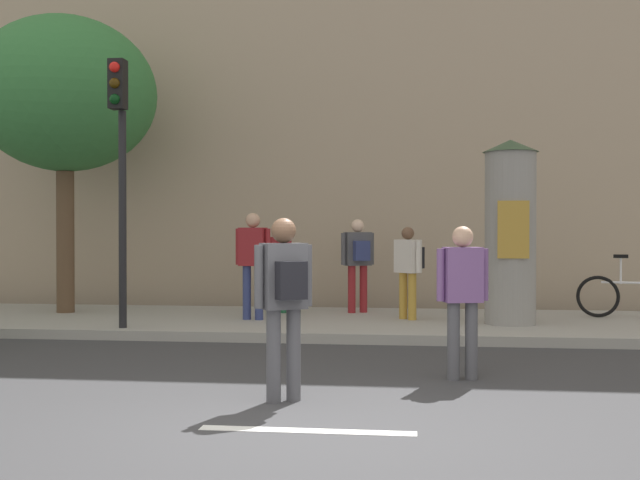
{
  "coord_description": "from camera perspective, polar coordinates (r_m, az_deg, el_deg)",
  "views": [
    {
      "loc": [
        0.9,
        -6.5,
        1.65
      ],
      "look_at": [
        -0.14,
        2.0,
        1.55
      ],
      "focal_mm": 44.93,
      "sensor_mm": 36.0,
      "label": 1
    }
  ],
  "objects": [
    {
      "name": "ground_plane",
      "position": [
        6.77,
        -0.92,
        -13.45
      ],
      "size": [
        80.0,
        80.0,
        0.0
      ],
      "primitive_type": "plane",
      "color": "#38383A"
    },
    {
      "name": "sidewalk_curb",
      "position": [
        13.62,
        3.14,
        -5.96
      ],
      "size": [
        36.0,
        4.0,
        0.15
      ],
      "primitive_type": "cube",
      "color": "#9E9B93",
      "rests_on": "ground_plane"
    },
    {
      "name": "lane_markings",
      "position": [
        6.77,
        -0.92,
        -13.41
      ],
      "size": [
        25.8,
        0.16,
        0.01
      ],
      "color": "silver",
      "rests_on": "ground_plane"
    },
    {
      "name": "building_backdrop",
      "position": [
        18.88,
        4.18,
        11.83
      ],
      "size": [
        36.0,
        5.0,
        10.6
      ],
      "primitive_type": "cube",
      "color": "tan",
      "rests_on": "ground_plane"
    },
    {
      "name": "traffic_light",
      "position": [
        12.64,
        -14.08,
        6.4
      ],
      "size": [
        0.24,
        0.45,
        4.09
      ],
      "color": "black",
      "rests_on": "sidewalk_curb"
    },
    {
      "name": "poster_column",
      "position": [
        13.18,
        13.4,
        0.65
      ],
      "size": [
        0.89,
        0.89,
        2.96
      ],
      "color": "gray",
      "rests_on": "sidewalk_curb"
    },
    {
      "name": "street_tree",
      "position": [
        15.54,
        -17.72,
        9.79
      ],
      "size": [
        3.32,
        3.32,
        5.4
      ],
      "color": "brown",
      "rests_on": "sidewalk_curb"
    },
    {
      "name": "pedestrian_near_pole",
      "position": [
        7.71,
        -2.55,
        -3.71
      ],
      "size": [
        0.52,
        0.51,
        1.77
      ],
      "color": "#4C4C51",
      "rests_on": "ground_plane"
    },
    {
      "name": "pedestrian_in_dark_shirt",
      "position": [
        9.02,
        10.08,
        -3.4
      ],
      "size": [
        0.57,
        0.46,
        1.7
      ],
      "color": "#4C4C51",
      "rests_on": "ground_plane"
    },
    {
      "name": "pedestrian_with_backpack",
      "position": [
        14.5,
        -3.05,
        -1.52
      ],
      "size": [
        0.48,
        0.51,
        1.6
      ],
      "color": "#1E5938",
      "rests_on": "sidewalk_curb"
    },
    {
      "name": "pedestrian_in_red_top",
      "position": [
        14.59,
        2.73,
        -1.19
      ],
      "size": [
        0.58,
        0.51,
        1.7
      ],
      "color": "maroon",
      "rests_on": "sidewalk_curb"
    },
    {
      "name": "pedestrian_in_light_jacket",
      "position": [
        13.5,
        -4.77,
        -1.11
      ],
      "size": [
        0.61,
        0.44,
        1.8
      ],
      "color": "navy",
      "rests_on": "sidewalk_curb"
    },
    {
      "name": "pedestrian_tallest",
      "position": [
        13.59,
        6.34,
        -1.74
      ],
      "size": [
        0.52,
        0.52,
        1.56
      ],
      "color": "#B78C33",
      "rests_on": "sidewalk_curb"
    },
    {
      "name": "bicycle_leaning",
      "position": [
        14.65,
        21.24,
        -3.72
      ],
      "size": [
        1.74,
        0.46,
        1.09
      ],
      "color": "black",
      "rests_on": "sidewalk_curb"
    }
  ]
}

